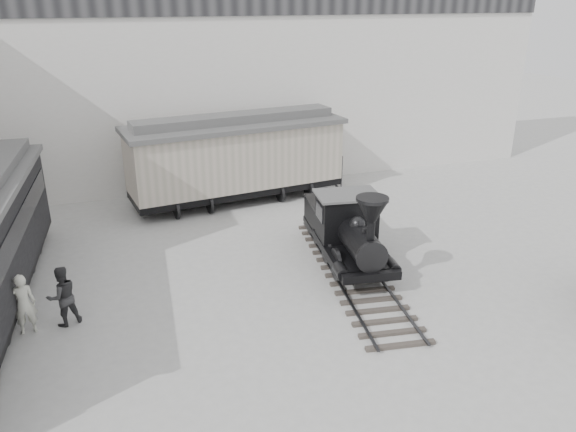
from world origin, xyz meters
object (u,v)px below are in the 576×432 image
object	(u,v)px
visitor_b	(62,296)
boxcar	(236,156)
visitor_a	(23,304)
locomotive	(349,234)

from	to	relation	value
visitor_b	boxcar	bearing A→B (deg)	-150.37
visitor_a	visitor_b	bearing A→B (deg)	178.68
locomotive	visitor_a	size ratio (longest dim) A/B	5.08
visitor_b	visitor_a	bearing A→B (deg)	-13.13
visitor_b	locomotive	bearing A→B (deg)	164.66
locomotive	visitor_b	world-z (taller)	locomotive
locomotive	visitor_b	distance (m)	9.32
locomotive	visitor_b	xyz separation A→B (m)	(-9.28, -0.84, -0.28)
boxcar	locomotive	bearing A→B (deg)	-82.67
locomotive	visitor_a	xyz separation A→B (m)	(-10.28, -0.97, -0.27)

